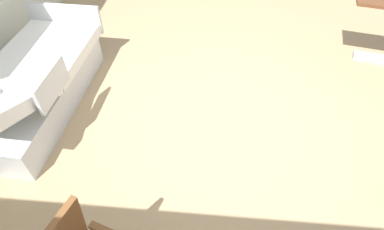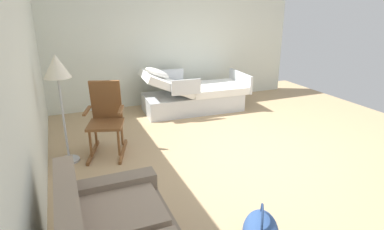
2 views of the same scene
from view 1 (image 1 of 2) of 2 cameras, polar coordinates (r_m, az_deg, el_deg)
The scene contains 2 objects.
ground_plane at distance 3.43m, azimuth 5.15°, elevation -1.25°, with size 7.07×7.07×0.00m, color tan.
hospital_bed at distance 3.83m, azimuth -27.56°, elevation 4.83°, with size 1.08×2.14×0.98m.
Camera 1 is at (0.11, 2.35, 2.50)m, focal length 29.01 mm.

